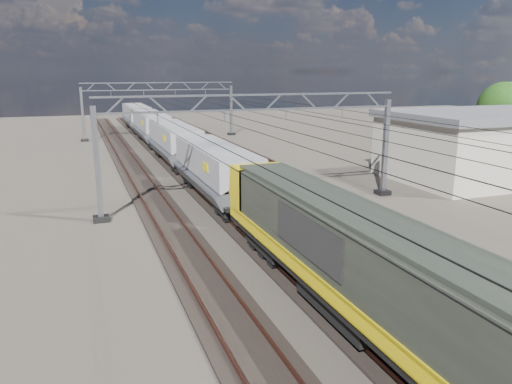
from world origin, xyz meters
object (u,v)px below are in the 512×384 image
object	(u,v)px
hopper_wagon_third	(151,125)
tree_far	(507,109)
locomotive	(355,258)
hopper_wagon_fourth	(137,116)
catenary_gantry_mid	(256,146)
hopper_wagon_lead	(215,168)
catenary_gantry_far	(160,108)
hopper_wagon_mid	(174,141)
industrial_shed	(502,144)

from	to	relation	value
hopper_wagon_third	tree_far	size ratio (longest dim) A/B	1.74
locomotive	hopper_wagon_fourth	bearing A→B (deg)	90.00
hopper_wagon_fourth	catenary_gantry_mid	bearing A→B (deg)	-87.45
hopper_wagon_lead	hopper_wagon_third	bearing A→B (deg)	90.00
catenary_gantry_far	tree_far	size ratio (longest dim) A/B	2.66
catenary_gantry_mid	catenary_gantry_far	distance (m)	36.00
catenary_gantry_far	hopper_wagon_mid	xyz separation A→B (m)	(-2.00, -19.44, -1.67)
hopper_wagon_lead	hopper_wagon_third	xyz separation A→B (m)	(0.00, 28.40, 0.00)
locomotive	industrial_shed	bearing A→B (deg)	35.84
hopper_wagon_mid	industrial_shed	world-z (taller)	industrial_shed
locomotive	industrial_shed	world-z (taller)	industrial_shed
hopper_wagon_lead	industrial_shed	world-z (taller)	industrial_shed
catenary_gantry_far	hopper_wagon_third	bearing A→B (deg)	-110.90
hopper_wagon_lead	hopper_wagon_fourth	size ratio (longest dim) A/B	1.00
catenary_gantry_far	hopper_wagon_mid	world-z (taller)	catenary_gantry_far
catenary_gantry_far	locomotive	size ratio (longest dim) A/B	0.94
locomotive	tree_far	world-z (taller)	tree_far
catenary_gantry_far	tree_far	distance (m)	40.09
hopper_wagon_mid	hopper_wagon_third	distance (m)	14.20
hopper_wagon_lead	hopper_wagon_fourth	bearing A→B (deg)	90.00
catenary_gantry_mid	locomotive	bearing A→B (deg)	-97.43
hopper_wagon_mid	catenary_gantry_far	bearing A→B (deg)	84.12
catenary_gantry_mid	tree_far	distance (m)	31.87
hopper_wagon_third	catenary_gantry_mid	bearing A→B (deg)	-86.28
hopper_wagon_lead	catenary_gantry_mid	bearing A→B (deg)	-49.73
industrial_shed	catenary_gantry_far	bearing A→B (deg)	122.91
hopper_wagon_third	catenary_gantry_far	bearing A→B (deg)	69.10
catenary_gantry_far	industrial_shed	bearing A→B (deg)	-57.09
locomotive	industrial_shed	xyz separation A→B (m)	(24.00, 17.33, 0.40)
tree_far	industrial_shed	bearing A→B (deg)	-136.88
tree_far	catenary_gantry_far	bearing A→B (deg)	139.15
catenary_gantry_far	industrial_shed	distance (m)	40.51
hopper_wagon_fourth	tree_far	size ratio (longest dim) A/B	1.74
hopper_wagon_fourth	tree_far	world-z (taller)	tree_far
catenary_gantry_mid	tree_far	bearing A→B (deg)	17.89
catenary_gantry_mid	hopper_wagon_third	bearing A→B (deg)	93.72
catenary_gantry_mid	locomotive	distance (m)	15.54
locomotive	tree_far	distance (m)	41.01
hopper_wagon_third	industrial_shed	world-z (taller)	industrial_shed
hopper_wagon_lead	industrial_shed	bearing A→B (deg)	-0.86
locomotive	hopper_wagon_fourth	distance (m)	60.30
hopper_wagon_lead	tree_far	xyz separation A→B (m)	(32.32, 7.43, 2.53)
catenary_gantry_far	hopper_wagon_lead	world-z (taller)	catenary_gantry_far
catenary_gantry_mid	hopper_wagon_third	world-z (taller)	catenary_gantry_mid
hopper_wagon_fourth	industrial_shed	distance (m)	49.21
hopper_wagon_mid	tree_far	distance (m)	33.12
hopper_wagon_third	hopper_wagon_fourth	distance (m)	14.20
catenary_gantry_far	hopper_wagon_mid	bearing A→B (deg)	-95.88
locomotive	hopper_wagon_fourth	xyz separation A→B (m)	(-0.00, 60.30, -0.09)
catenary_gantry_far	hopper_wagon_lead	distance (m)	33.74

